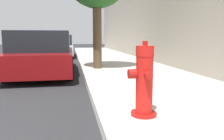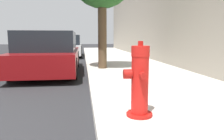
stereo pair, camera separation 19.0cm
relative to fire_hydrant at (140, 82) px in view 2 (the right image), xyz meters
The scene contains 3 objects.
fire_hydrant is the anchor object (origin of this frame).
parked_car_near 5.04m from the fire_hydrant, 110.51° to the left, with size 1.84×4.46×1.33m.
parked_car_mid 11.34m from the fire_hydrant, 98.32° to the left, with size 1.77×4.33×1.31m.
Camera 2 is at (1.83, -2.19, 1.13)m, focal length 35.00 mm.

